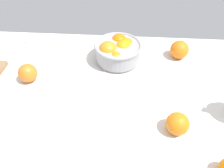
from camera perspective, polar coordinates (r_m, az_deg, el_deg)
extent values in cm
cube|color=silver|center=(96.37, -1.47, -1.92)|extent=(145.36, 82.34, 3.00)
cylinder|color=#99999E|center=(109.38, 1.41, 6.06)|extent=(18.69, 18.69, 1.20)
cylinder|color=#99999E|center=(106.82, 1.45, 7.89)|extent=(20.32, 20.32, 7.39)
torus|color=#99999E|center=(104.71, 1.49, 9.53)|extent=(21.52, 21.52, 1.20)
sphere|color=orange|center=(106.45, 2.72, 8.78)|extent=(7.48, 7.48, 7.48)
sphere|color=orange|center=(109.25, 3.46, 9.16)|extent=(8.32, 8.32, 8.32)
sphere|color=orange|center=(110.72, 1.71, 10.41)|extent=(7.50, 7.50, 7.50)
sphere|color=orange|center=(110.25, -0.61, 9.13)|extent=(7.05, 7.05, 7.05)
sphere|color=orange|center=(103.96, -1.00, 8.22)|extent=(8.55, 8.55, 8.55)
sphere|color=orange|center=(100.94, 0.96, 6.16)|extent=(6.66, 6.66, 6.66)
sphere|color=orange|center=(105.11, 2.76, 6.90)|extent=(6.44, 6.44, 6.44)
sphere|color=orange|center=(113.84, 16.31, 8.14)|extent=(8.61, 8.61, 8.61)
sphere|color=orange|center=(102.94, -20.11, 2.57)|extent=(7.96, 7.96, 7.96)
sphere|color=orange|center=(81.87, 15.88, -9.42)|extent=(7.94, 7.94, 7.94)
ellipsoid|color=silver|center=(130.61, -20.58, 9.95)|extent=(3.91, 3.70, 1.00)
cylinder|color=silver|center=(129.92, -23.81, 8.66)|extent=(10.48, 7.94, 0.70)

